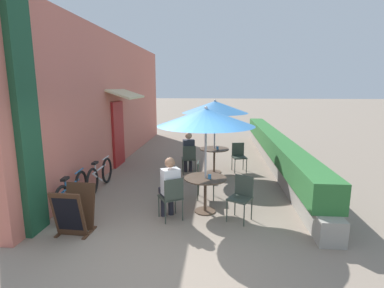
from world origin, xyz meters
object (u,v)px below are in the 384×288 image
seated_patron_near_back (170,185)px  cafe_chair_near_right (203,177)px  menu_board (74,211)px  cafe_chair_mid_left (189,157)px  cafe_chair_near_back (172,195)px  coffee_cup_mid (217,148)px  cafe_chair_near_left (241,194)px  coffee_cup_near (209,177)px  patio_umbrella_mid (215,107)px  cafe_chair_mid_right (239,155)px  bicycle_leaning (72,193)px  patio_table_mid (214,154)px  patio_table_near (205,186)px  bicycle_second (100,175)px  patio_umbrella_near (206,117)px  seated_patron_mid_left (189,151)px

seated_patron_near_back → cafe_chair_near_right: bearing=31.6°
cafe_chair_near_right → menu_board: cafe_chair_near_right is taller
cafe_chair_mid_left → cafe_chair_near_back: bearing=-101.8°
cafe_chair_mid_left → menu_board: bearing=-125.0°
cafe_chair_near_right → coffee_cup_mid: bearing=169.5°
cafe_chair_near_left → cafe_chair_near_right: 1.36m
coffee_cup_near → patio_umbrella_mid: patio_umbrella_mid is taller
cafe_chair_mid_left → cafe_chair_mid_right: (1.50, 0.46, 0.00)m
cafe_chair_near_back → bicycle_leaning: (-2.19, 0.34, -0.15)m
cafe_chair_near_left → cafe_chair_mid_right: size_ratio=1.00×
cafe_chair_near_right → bicycle_leaning: size_ratio=0.51×
cafe_chair_near_left → seated_patron_near_back: 1.42m
patio_table_mid → menu_board: (-2.43, -4.04, -0.15)m
patio_table_near → cafe_chair_mid_left: 2.77m
cafe_chair_near_right → cafe_chair_mid_right: size_ratio=1.00×
patio_umbrella_mid → bicycle_second: 3.74m
coffee_cup_near → patio_table_mid: 3.01m
bicycle_second → cafe_chair_mid_left: bearing=34.2°
cafe_chair_mid_left → coffee_cup_mid: size_ratio=9.67×
patio_umbrella_near → cafe_chair_mid_left: 3.13m
patio_umbrella_near → patio_umbrella_mid: size_ratio=1.00×
cafe_chair_mid_right → patio_umbrella_near: bearing=62.8°
cafe_chair_near_right → cafe_chair_mid_left: same height
patio_table_near → cafe_chair_near_right: size_ratio=1.01×
cafe_chair_mid_left → bicycle_leaning: cafe_chair_mid_left is taller
cafe_chair_near_left → patio_table_mid: 3.29m
cafe_chair_near_right → cafe_chair_mid_right: same height
cafe_chair_mid_left → seated_patron_mid_left: (-0.02, 0.11, 0.17)m
cafe_chair_mid_left → bicycle_leaning: bearing=-139.5°
cafe_chair_near_right → cafe_chair_near_back: (-0.53, -1.25, 0.00)m
patio_umbrella_near → cafe_chair_near_right: 1.66m
patio_umbrella_mid → cafe_chair_mid_right: patio_umbrella_mid is taller
coffee_cup_mid → cafe_chair_near_left: bearing=-81.2°
cafe_chair_near_back → bicycle_second: bearing=110.8°
patio_table_near → bicycle_second: size_ratio=0.51×
seated_patron_near_back → patio_table_mid: seated_patron_near_back is taller
cafe_chair_near_right → coffee_cup_near: 0.91m
seated_patron_mid_left → coffee_cup_mid: bearing=-12.1°
patio_table_mid → cafe_chair_mid_right: (0.75, 0.23, -0.05)m
seated_patron_near_back → cafe_chair_mid_right: 3.87m
seated_patron_near_back → cafe_chair_mid_left: bearing=57.3°
patio_table_near → cafe_chair_near_right: bearing=96.8°
patio_table_mid → coffee_cup_mid: size_ratio=9.75×
cafe_chair_near_back → seated_patron_mid_left: 3.28m
patio_table_near → cafe_chair_mid_left: (-0.60, 2.70, -0.05)m
seated_patron_near_back → patio_umbrella_mid: patio_umbrella_mid is taller
coffee_cup_near → bicycle_second: 3.11m
patio_umbrella_mid → seated_patron_mid_left: (-0.77, -0.12, -1.30)m
coffee_cup_near → coffee_cup_mid: size_ratio=1.00×
cafe_chair_near_left → bicycle_second: (-3.45, 1.49, -0.16)m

